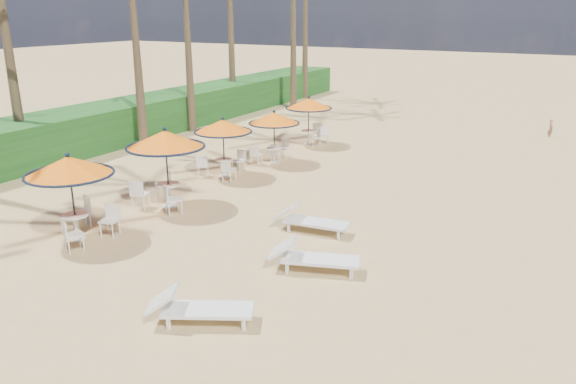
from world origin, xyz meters
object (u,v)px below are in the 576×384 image
(station_4, at_px, (310,109))
(station_2, at_px, (223,133))
(station_0, at_px, (72,176))
(station_3, at_px, (274,124))
(lounger_far, at_px, (309,220))
(lounger_mid, at_px, (311,257))
(lounger_near, at_px, (197,307))
(station_1, at_px, (164,149))

(station_4, bearing_deg, station_2, -93.76)
(station_0, bearing_deg, station_3, 86.60)
(station_2, distance_m, lounger_far, 6.53)
(station_2, distance_m, lounger_mid, 8.81)
(station_3, distance_m, lounger_near, 12.74)
(station_2, bearing_deg, station_0, -89.57)
(station_2, height_order, station_4, station_2)
(lounger_far, bearing_deg, station_4, 111.04)
(station_3, bearing_deg, lounger_near, -66.57)
(station_2, bearing_deg, station_1, -83.64)
(station_1, distance_m, lounger_near, 7.57)
(lounger_near, height_order, lounger_mid, lounger_mid)
(station_3, xyz_separation_m, lounger_near, (5.04, -11.64, -1.25))
(lounger_near, xyz_separation_m, lounger_mid, (0.93, 3.28, 0.01))
(station_1, relative_size, lounger_mid, 1.14)
(station_1, height_order, station_2, station_1)
(lounger_near, distance_m, lounger_far, 5.53)
(station_0, relative_size, lounger_far, 1.13)
(station_1, relative_size, station_2, 1.14)
(station_4, height_order, lounger_mid, station_4)
(station_0, bearing_deg, lounger_near, -19.01)
(lounger_mid, bearing_deg, station_4, 98.35)
(station_3, distance_m, lounger_mid, 10.34)
(station_3, height_order, station_4, station_4)
(station_1, xyz_separation_m, lounger_far, (4.98, 0.30, -1.55))
(lounger_far, bearing_deg, station_0, -151.94)
(station_4, relative_size, lounger_near, 1.04)
(station_3, xyz_separation_m, lounger_mid, (5.97, -8.36, -1.24))
(station_4, relative_size, lounger_far, 1.04)
(station_4, distance_m, lounger_mid, 13.63)
(station_0, bearing_deg, station_2, 90.43)
(station_0, bearing_deg, station_1, 83.65)
(station_0, xyz_separation_m, station_1, (0.37, 3.29, 0.10))
(station_1, height_order, lounger_mid, station_1)
(lounger_near, bearing_deg, station_0, 133.54)
(station_3, bearing_deg, station_0, -93.40)
(station_4, height_order, lounger_near, station_4)
(station_0, distance_m, lounger_far, 6.60)
(lounger_mid, relative_size, lounger_far, 1.05)
(station_0, relative_size, station_2, 1.08)
(station_0, distance_m, station_2, 7.03)
(lounger_mid, height_order, lounger_far, lounger_mid)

